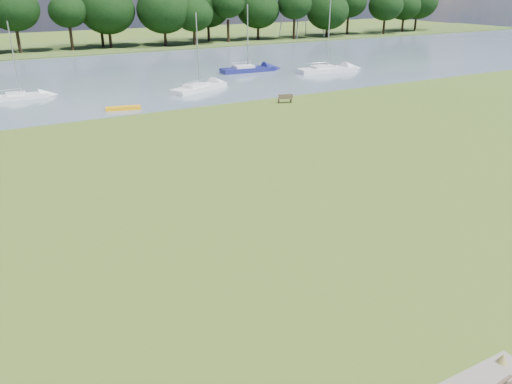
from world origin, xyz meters
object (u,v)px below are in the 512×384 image
sailboat_1 (199,86)px  sailboat_5 (247,68)px  sailboat_3 (326,68)px  sailboat_4 (20,95)px  riverbank_bench (285,98)px  kayak (123,108)px

sailboat_1 → sailboat_5: sailboat_5 is taller
sailboat_3 → sailboat_5: 9.86m
sailboat_4 → riverbank_bench: bearing=-31.8°
sailboat_1 → sailboat_4: (-16.58, 4.40, -0.02)m
sailboat_1 → sailboat_5: (9.93, 7.95, 0.07)m
sailboat_4 → sailboat_1: bearing=-14.3°
sailboat_3 → riverbank_bench: bearing=-132.3°
riverbank_bench → sailboat_5: (5.13, 17.12, 0.12)m
kayak → sailboat_1: bearing=40.8°
sailboat_1 → riverbank_bench: bearing=-86.0°
kayak → sailboat_4: size_ratio=0.42×
riverbank_bench → sailboat_5: sailboat_5 is taller
sailboat_3 → sailboat_5: bearing=155.8°
sailboat_3 → sailboat_4: bearing=-176.3°
sailboat_4 → kayak: bearing=-50.6°
kayak → sailboat_5: size_ratio=0.38×
riverbank_bench → sailboat_3: 18.28m
sailboat_5 → sailboat_3: bearing=-26.8°
sailboat_1 → sailboat_4: sailboat_1 is taller
kayak → riverbank_bench: bearing=-4.2°
sailboat_5 → sailboat_4: bearing=-168.9°
kayak → sailboat_3: size_ratio=0.27×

